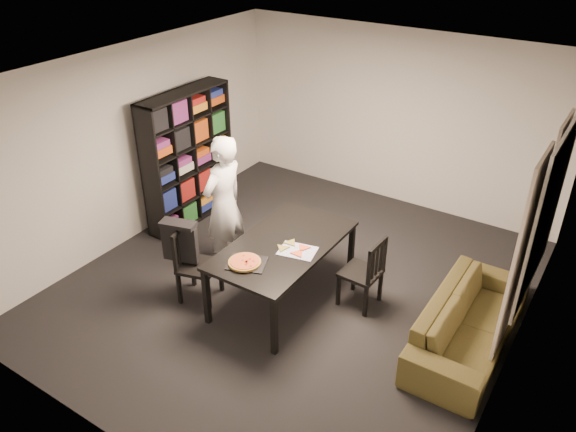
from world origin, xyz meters
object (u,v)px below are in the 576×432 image
Objects in this scene: pepperoni_pizza at (245,262)px; person at (224,205)px; sofa at (470,322)px; dining_table at (283,248)px; chair_right at (368,269)px; baking_tray at (247,263)px; bookshelf at (188,158)px; chair_left at (191,259)px.

person is at bearing 139.97° from pepperoni_pizza.
dining_table is at bearing 100.44° from sofa.
baking_tray is (-0.99, -0.92, 0.24)m from chair_right.
bookshelf is 1.40m from person.
chair_left is 3.12m from sofa.
bookshelf is at bearing -118.22° from person.
baking_tray is 2.40m from sofa.
chair_left is 0.79m from person.
chair_right is 0.50× the size of person.
chair_left is (-0.89, -0.56, -0.16)m from dining_table.
chair_left reaches higher than pepperoni_pizza.
person is at bearing 171.42° from dining_table.
pepperoni_pizza is (0.84, -0.71, -0.12)m from person.
dining_table is 0.56m from baking_tray.
bookshelf reaches higher than chair_right.
chair_left is at bearing -178.80° from baking_tray.
person reaches higher than chair_right.
chair_left is at bearing 179.64° from pepperoni_pizza.
dining_table is at bearing -21.81° from bookshelf.
sofa is at bearing 23.36° from pepperoni_pizza.
bookshelf is 2.34m from dining_table.
bookshelf reaches higher than dining_table.
baking_tray is at bearing -100.72° from dining_table.
dining_table is 1.01× the size of person.
baking_tray is (0.79, 0.02, 0.23)m from chair_left.
pepperoni_pizza is (-1.00, -0.94, 0.27)m from chair_right.
person reaches higher than chair_left.
bookshelf is 5.43× the size of pepperoni_pizza.
chair_right is at bearing 23.24° from dining_table.
chair_right is at bearing 43.25° from pepperoni_pizza.
baking_tray is at bearing 55.71° from pepperoni_pizza.
pepperoni_pizza is at bearing -101.76° from dining_table.
pepperoni_pizza is at bearing -106.16° from chair_left.
pepperoni_pizza is (2.04, -1.43, -0.18)m from bookshelf.
chair_right is 2.53× the size of pepperoni_pizza.
person reaches higher than pepperoni_pizza.
chair_left reaches higher than baking_tray.
bookshelf is at bearing 145.06° from pepperoni_pizza.
pepperoni_pizza reaches higher than sofa.
dining_table is (2.16, -0.86, -0.27)m from bookshelf.
sofa is at bearing -88.22° from chair_left.
baking_tray reaches higher than dining_table.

